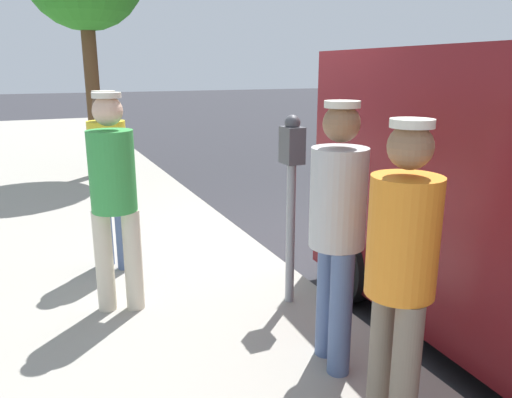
% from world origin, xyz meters
% --- Properties ---
extents(ground_plane, '(80.00, 80.00, 0.00)m').
position_xyz_m(ground_plane, '(0.00, 0.00, 0.00)').
color(ground_plane, '#2D2D33').
extents(sidewalk_slab, '(5.00, 32.00, 0.15)m').
position_xyz_m(sidewalk_slab, '(3.50, 0.00, 0.07)').
color(sidewalk_slab, '#9E998E').
rests_on(sidewalk_slab, ground).
extents(parking_meter_near, '(0.14, 0.18, 1.52)m').
position_xyz_m(parking_meter_near, '(1.35, 0.90, 1.18)').
color(parking_meter_near, gray).
rests_on(parking_meter_near, sidewalk_slab).
extents(pedestrian_in_gray, '(0.34, 0.36, 1.68)m').
position_xyz_m(pedestrian_in_gray, '(1.51, 1.80, 1.11)').
color(pedestrian_in_gray, '#4C608C').
rests_on(pedestrian_in_gray, sidewalk_slab).
extents(pedestrian_in_green, '(0.35, 0.34, 1.69)m').
position_xyz_m(pedestrian_in_green, '(2.63, 0.48, 1.12)').
color(pedestrian_in_green, beige).
rests_on(pedestrian_in_green, sidewalk_slab).
extents(pedestrian_in_yellow, '(0.34, 0.34, 1.66)m').
position_xyz_m(pedestrian_in_yellow, '(2.53, -0.44, 1.10)').
color(pedestrian_in_yellow, '#4C608C').
rests_on(pedestrian_in_yellow, sidewalk_slab).
extents(pedestrian_in_orange, '(0.34, 0.36, 1.64)m').
position_xyz_m(pedestrian_in_orange, '(1.57, 2.46, 1.09)').
color(pedestrian_in_orange, '#726656').
rests_on(pedestrian_in_orange, sidewalk_slab).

